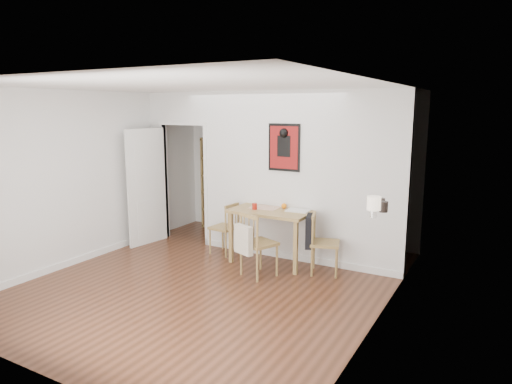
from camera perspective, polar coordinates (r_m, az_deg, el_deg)
The scene contains 15 objects.
ground at distance 6.40m, azimuth -5.26°, elevation -11.02°, with size 5.20×5.20×0.00m, color #572E1C.
room_shell at distance 7.13m, azimuth 1.35°, elevation 2.06°, with size 5.20×5.20×5.20m.
dining_table at distance 6.92m, azimuth 2.04°, elevation -3.00°, with size 1.21×0.77×0.83m.
chair_left at distance 7.43m, azimuth -4.02°, elevation -4.52°, with size 0.46×0.46×0.84m.
chair_right at distance 6.59m, azimuth 8.46°, elevation -6.29°, with size 0.59×0.55×0.87m.
chair_front at distance 6.41m, azimuth 0.27°, elevation -6.49°, with size 0.60×0.63×0.92m.
bookshelf at distance 8.89m, azimuth -4.41°, elevation 0.96°, with size 0.75×0.30×1.78m.
fireplace at distance 5.56m, azimuth 15.04°, elevation -7.96°, with size 0.45×1.25×1.16m.
red_glass at distance 6.89m, azimuth -0.18°, elevation -1.80°, with size 0.08×0.08×0.10m, color maroon.
orange_fruit at distance 6.97m, azimuth 3.52°, elevation -1.75°, with size 0.08×0.08×0.08m, color orange.
placemat at distance 7.02m, azimuth 1.08°, elevation -1.95°, with size 0.43×0.32×0.00m, color beige.
notebook at distance 6.82m, azimuth 5.26°, elevation -2.32°, with size 0.33×0.24×0.02m, color silver.
mantel_lamp at distance 5.11m, azimuth 14.51°, elevation -1.53°, with size 0.15×0.15×0.24m.
ceramic_jar_a at distance 5.44m, azimuth 15.63°, elevation -1.78°, with size 0.10×0.10×0.12m, color black.
ceramic_jar_b at distance 5.70m, azimuth 15.39°, elevation -1.30°, with size 0.09×0.09×0.11m, color black.
Camera 1 is at (3.40, -4.89, 2.34)m, focal length 32.00 mm.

